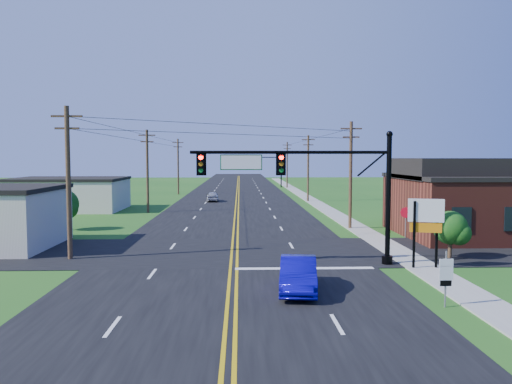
{
  "coord_description": "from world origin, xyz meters",
  "views": [
    {
      "loc": [
        0.52,
        -19.43,
        6.03
      ],
      "look_at": [
        1.48,
        10.0,
        3.97
      ],
      "focal_mm": 35.0,
      "sensor_mm": 36.0,
      "label": 1
    }
  ],
  "objects_px": {
    "route_sign": "(446,275)",
    "stop_sign": "(406,216)",
    "blue_car": "(298,275)",
    "signal_mast_main": "(309,180)",
    "signal_mast_far": "(259,165)"
  },
  "relations": [
    {
      "from": "signal_mast_main",
      "to": "signal_mast_far",
      "type": "relative_size",
      "value": 1.03
    },
    {
      "from": "signal_mast_far",
      "to": "blue_car",
      "type": "height_order",
      "value": "signal_mast_far"
    },
    {
      "from": "signal_mast_far",
      "to": "blue_car",
      "type": "distance_m",
      "value": 77.59
    },
    {
      "from": "signal_mast_far",
      "to": "stop_sign",
      "type": "distance_m",
      "value": 63.65
    },
    {
      "from": "route_sign",
      "to": "stop_sign",
      "type": "relative_size",
      "value": 0.97
    },
    {
      "from": "route_sign",
      "to": "stop_sign",
      "type": "bearing_deg",
      "value": 74.56
    },
    {
      "from": "route_sign",
      "to": "stop_sign",
      "type": "xyz_separation_m",
      "value": [
        4.08,
        17.0,
        0.36
      ]
    },
    {
      "from": "stop_sign",
      "to": "route_sign",
      "type": "bearing_deg",
      "value": -85.24
    },
    {
      "from": "signal_mast_far",
      "to": "route_sign",
      "type": "relative_size",
      "value": 4.8
    },
    {
      "from": "blue_car",
      "to": "route_sign",
      "type": "height_order",
      "value": "route_sign"
    },
    {
      "from": "blue_car",
      "to": "route_sign",
      "type": "xyz_separation_m",
      "value": [
        5.64,
        -2.53,
        0.58
      ]
    },
    {
      "from": "signal_mast_main",
      "to": "blue_car",
      "type": "distance_m",
      "value": 6.89
    },
    {
      "from": "signal_mast_main",
      "to": "blue_car",
      "type": "height_order",
      "value": "signal_mast_main"
    },
    {
      "from": "route_sign",
      "to": "stop_sign",
      "type": "height_order",
      "value": "stop_sign"
    },
    {
      "from": "signal_mast_main",
      "to": "stop_sign",
      "type": "distance_m",
      "value": 12.74
    }
  ]
}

